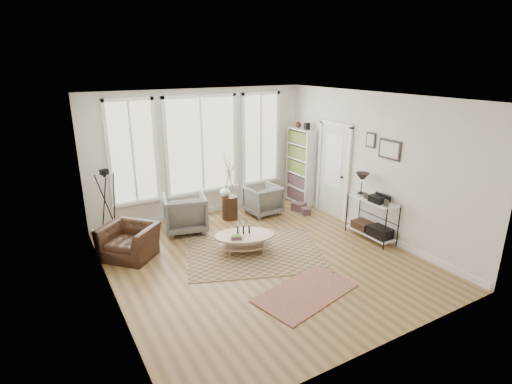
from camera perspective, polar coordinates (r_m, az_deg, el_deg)
room at (r=6.90m, az=1.08°, el=1.05°), size 5.50×5.54×2.90m
bay_window at (r=9.18m, az=-7.74°, el=6.40°), size 4.14×0.12×2.24m
door at (r=9.31m, az=11.03°, el=3.33°), size 0.09×1.06×2.22m
bookcase at (r=10.09m, az=6.42°, el=3.71°), size 0.31×0.85×2.06m
low_shelf at (r=8.38m, az=16.20°, el=-3.15°), size 0.38×1.08×1.30m
wall_art at (r=8.17m, az=17.88°, el=6.14°), size 0.04×0.88×0.44m
rug_main at (r=7.65m, az=-0.16°, el=-8.65°), size 3.00×2.64×0.01m
rug_runner at (r=6.49m, az=7.10°, el=-14.05°), size 1.77×1.24×0.01m
coffee_table at (r=7.57m, az=-1.66°, el=-6.65°), size 1.31×1.05×0.52m
armchair_left at (r=8.59m, az=-10.09°, el=-2.94°), size 1.05×1.07×0.81m
armchair_right at (r=9.41m, az=0.98°, el=-1.12°), size 0.79×0.81×0.69m
side_table at (r=9.02m, az=-3.82°, el=0.51°), size 0.36×0.36×1.51m
vase at (r=9.05m, az=-4.45°, el=0.15°), size 0.26×0.26×0.25m
accent_chair at (r=7.76m, az=-17.64°, el=-6.71°), size 1.25×1.24×0.61m
tripod_camera at (r=8.46m, az=-20.32°, el=-2.16°), size 0.52×0.52×1.48m
book_stack_near at (r=9.74m, az=6.12°, el=-2.10°), size 0.33×0.37×0.20m
book_stack_far at (r=9.54m, az=7.10°, el=-2.71°), size 0.26×0.29×0.16m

